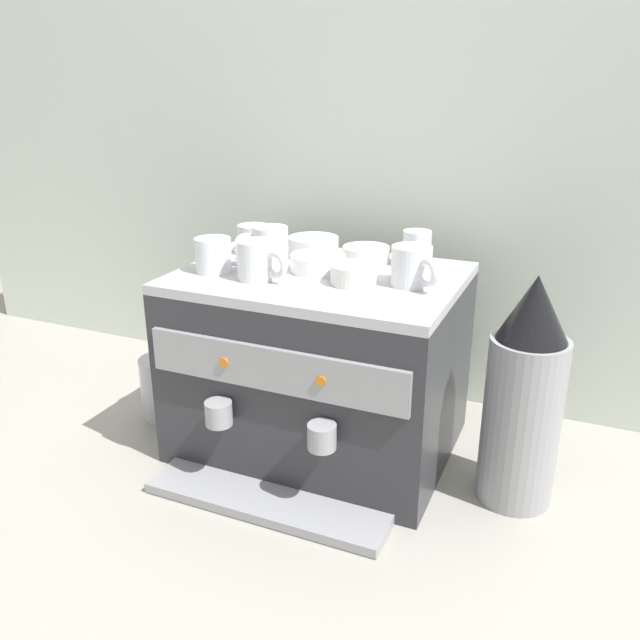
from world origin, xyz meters
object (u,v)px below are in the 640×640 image
at_px(coffee_grinder, 524,397).
at_px(milk_pitcher, 163,388).
at_px(ceramic_cup_2, 268,245).
at_px(ceramic_bowl_2, 318,263).
at_px(ceramic_cup_0, 258,260).
at_px(espresso_machine, 319,363).
at_px(ceramic_bowl_0, 354,275).
at_px(ceramic_cup_4, 413,266).
at_px(ceramic_cup_5, 255,240).
at_px(ceramic_bowl_1, 366,255).
at_px(ceramic_bowl_3, 313,247).
at_px(ceramic_cup_3, 417,249).
at_px(ceramic_cup_1, 215,255).

bearing_deg(coffee_grinder, milk_pitcher, -179.57).
relative_size(ceramic_cup_2, ceramic_bowl_2, 0.94).
relative_size(ceramic_cup_0, coffee_grinder, 0.26).
xyz_separation_m(espresso_machine, ceramic_bowl_0, (0.09, -0.04, 0.23)).
distance_m(ceramic_cup_4, ceramic_cup_5, 0.43).
bearing_deg(milk_pitcher, ceramic_bowl_0, -0.12).
xyz_separation_m(ceramic_cup_0, ceramic_cup_4, (0.31, 0.08, -0.00)).
distance_m(ceramic_cup_4, milk_pitcher, 0.73).
height_order(espresso_machine, ceramic_bowl_1, ceramic_bowl_1).
bearing_deg(ceramic_bowl_0, ceramic_bowl_2, 151.78).
distance_m(ceramic_cup_4, ceramic_bowl_1, 0.20).
bearing_deg(coffee_grinder, ceramic_bowl_3, 162.62).
bearing_deg(ceramic_cup_0, ceramic_cup_3, 39.19).
relative_size(ceramic_cup_3, ceramic_bowl_3, 0.82).
xyz_separation_m(ceramic_cup_0, ceramic_bowl_1, (0.16, 0.22, -0.02)).
bearing_deg(coffee_grinder, ceramic_cup_2, 173.62).
bearing_deg(ceramic_cup_2, milk_pitcher, -165.18).
xyz_separation_m(ceramic_bowl_1, ceramic_bowl_2, (-0.07, -0.11, 0.00)).
xyz_separation_m(ceramic_cup_1, ceramic_cup_4, (0.42, 0.07, 0.00)).
height_order(ceramic_cup_1, milk_pitcher, ceramic_cup_1).
bearing_deg(ceramic_bowl_2, ceramic_bowl_3, 118.08).
bearing_deg(ceramic_cup_5, ceramic_cup_1, -91.01).
bearing_deg(ceramic_cup_3, ceramic_bowl_2, -147.80).
distance_m(ceramic_cup_0, ceramic_cup_1, 0.11).
distance_m(ceramic_cup_3, ceramic_bowl_2, 0.22).
relative_size(ceramic_cup_0, ceramic_bowl_0, 1.29).
bearing_deg(ceramic_cup_3, milk_pitcher, -163.65).
xyz_separation_m(ceramic_cup_4, milk_pitcher, (-0.62, -0.03, -0.38)).
bearing_deg(ceramic_bowl_0, espresso_machine, 157.67).
bearing_deg(ceramic_cup_1, espresso_machine, 19.48).
height_order(ceramic_bowl_2, coffee_grinder, coffee_grinder).
relative_size(ceramic_cup_1, milk_pitcher, 0.68).
bearing_deg(ceramic_cup_2, ceramic_cup_4, -6.53).
distance_m(espresso_machine, ceramic_cup_1, 0.33).
bearing_deg(ceramic_bowl_0, ceramic_cup_3, 64.42).
bearing_deg(ceramic_cup_4, milk_pitcher, -176.98).
relative_size(ceramic_bowl_1, ceramic_bowl_2, 0.90).
relative_size(ceramic_cup_4, ceramic_cup_5, 1.03).
bearing_deg(ceramic_cup_3, ceramic_bowl_3, -179.21).
bearing_deg(ceramic_cup_2, ceramic_cup_5, 138.75).
xyz_separation_m(espresso_machine, ceramic_cup_1, (-0.21, -0.07, 0.25)).
bearing_deg(espresso_machine, ceramic_cup_2, 165.90).
relative_size(ceramic_cup_4, ceramic_bowl_1, 1.04).
bearing_deg(ceramic_bowl_2, ceramic_cup_5, 158.64).
relative_size(ceramic_cup_1, ceramic_bowl_3, 0.92).
relative_size(ceramic_bowl_0, ceramic_bowl_3, 0.80).
bearing_deg(ceramic_cup_5, ceramic_bowl_0, -23.83).
relative_size(ceramic_cup_3, ceramic_bowl_0, 1.03).
height_order(ceramic_cup_3, ceramic_bowl_0, ceramic_cup_3).
xyz_separation_m(ceramic_cup_0, ceramic_bowl_0, (0.19, 0.05, -0.02)).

